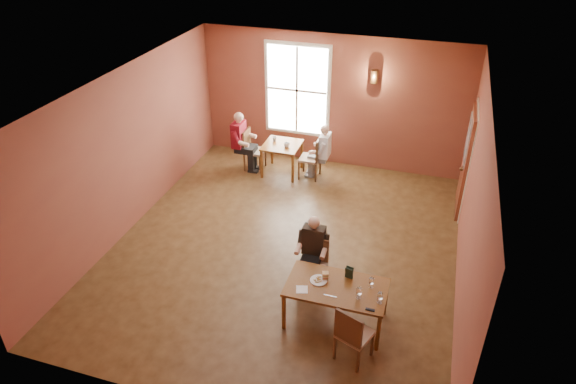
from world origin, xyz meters
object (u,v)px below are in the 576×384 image
(chair_empty, at_px, (355,333))
(diner_white, at_px, (311,153))
(chair_diner_white, at_px, (310,157))
(diner_maroon, at_px, (253,142))
(chair_diner_main, at_px, (314,266))
(chair_diner_maroon, at_px, (255,150))
(main_table, at_px, (336,304))
(second_table, at_px, (282,159))
(diner_main, at_px, (314,259))

(chair_empty, xyz_separation_m, diner_white, (-1.90, 4.79, 0.14))
(chair_diner_white, xyz_separation_m, diner_maroon, (-1.33, 0.00, 0.18))
(chair_diner_main, height_order, diner_maroon, diner_maroon)
(chair_diner_maroon, bearing_deg, chair_diner_white, 90.00)
(main_table, distance_m, chair_diner_maroon, 5.06)
(main_table, xyz_separation_m, chair_diner_maroon, (-2.83, 4.19, 0.13))
(second_table, height_order, chair_diner_white, chair_diner_white)
(chair_diner_main, distance_m, chair_empty, 1.54)
(chair_empty, bearing_deg, main_table, 144.76)
(chair_diner_main, relative_size, diner_white, 0.70)
(main_table, distance_m, diner_white, 4.46)
(second_table, xyz_separation_m, diner_maroon, (-0.68, 0.00, 0.31))
(chair_diner_white, height_order, diner_maroon, diner_maroon)
(diner_white, bearing_deg, diner_main, -164.27)
(second_table, bearing_deg, chair_diner_main, -64.53)
(diner_main, distance_m, chair_diner_white, 3.71)
(diner_main, height_order, diner_white, diner_white)
(chair_diner_main, relative_size, chair_diner_maroon, 0.89)
(chair_empty, xyz_separation_m, second_table, (-2.58, 4.79, -0.11))
(chair_diner_main, relative_size, second_table, 1.05)
(chair_empty, relative_size, diner_maroon, 0.70)
(chair_diner_white, xyz_separation_m, diner_white, (0.03, 0.00, 0.12))
(chair_empty, height_order, second_table, chair_empty)
(main_table, distance_m, chair_diner_white, 4.46)
(chair_diner_main, xyz_separation_m, chair_diner_white, (-1.03, 3.54, 0.06))
(diner_main, distance_m, chair_empty, 1.52)
(chair_diner_white, height_order, diner_white, diner_white)
(second_table, relative_size, chair_diner_white, 0.83)
(diner_main, bearing_deg, chair_empty, 126.30)
(main_table, height_order, diner_white, diner_white)
(chair_diner_white, bearing_deg, diner_maroon, 90.00)
(main_table, xyz_separation_m, diner_maroon, (-2.86, 4.19, 0.33))
(main_table, relative_size, chair_diner_main, 1.72)
(chair_diner_maroon, xyz_separation_m, diner_maroon, (-0.03, 0.00, 0.20))
(chair_empty, relative_size, chair_diner_white, 0.96)
(chair_diner_white, xyz_separation_m, chair_diner_maroon, (-1.30, 0.00, -0.01))
(diner_main, distance_m, diner_white, 3.70)
(main_table, xyz_separation_m, diner_main, (-0.50, 0.62, 0.24))
(main_table, relative_size, chair_diner_maroon, 1.54)
(diner_main, xyz_separation_m, second_table, (-1.68, 3.57, -0.23))
(diner_maroon, bearing_deg, diner_white, 90.00)
(main_table, bearing_deg, diner_maroon, 124.38)
(diner_main, bearing_deg, diner_maroon, -56.45)
(chair_diner_main, height_order, chair_diner_maroon, chair_diner_maroon)
(chair_diner_maroon, bearing_deg, second_table, 90.00)
(chair_diner_main, xyz_separation_m, diner_white, (-1.00, 3.54, 0.18))
(chair_diner_maroon, bearing_deg, diner_main, 33.21)
(second_table, distance_m, chair_diner_white, 0.66)
(main_table, distance_m, diner_main, 0.83)
(chair_empty, height_order, chair_diner_maroon, chair_diner_maroon)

